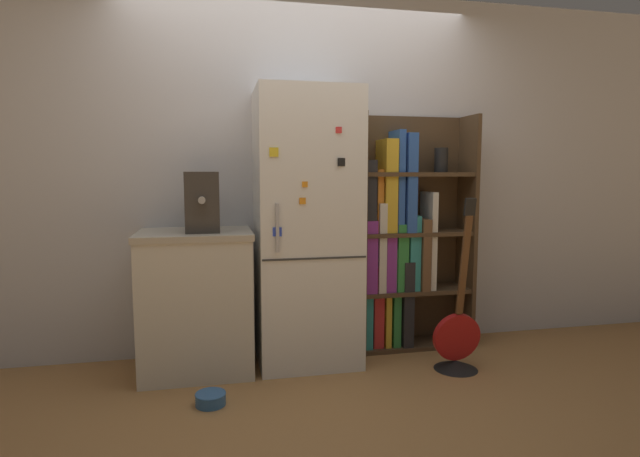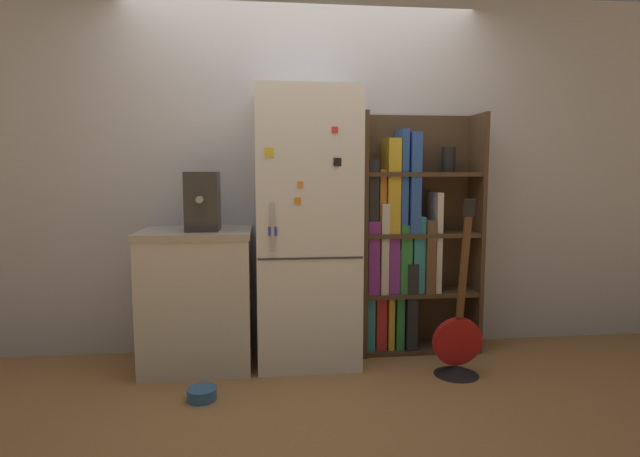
# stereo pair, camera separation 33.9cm
# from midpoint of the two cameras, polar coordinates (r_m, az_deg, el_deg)

# --- Properties ---
(ground_plane) EXTENTS (16.00, 16.00, 0.00)m
(ground_plane) POSITION_cam_midpoint_polar(r_m,az_deg,el_deg) (3.46, -3.84, -15.82)
(ground_plane) COLOR #A87542
(wall_back) EXTENTS (8.00, 0.05, 2.60)m
(wall_back) POSITION_cam_midpoint_polar(r_m,az_deg,el_deg) (3.68, -5.07, 6.23)
(wall_back) COLOR silver
(wall_back) RESTS_ON ground_plane
(refrigerator) EXTENTS (0.68, 0.58, 1.86)m
(refrigerator) POSITION_cam_midpoint_polar(r_m,az_deg,el_deg) (3.40, -4.37, -0.01)
(refrigerator) COLOR white
(refrigerator) RESTS_ON ground_plane
(bookshelf) EXTENTS (0.88, 0.31, 1.73)m
(bookshelf) POSITION_cam_midpoint_polar(r_m,az_deg,el_deg) (3.72, 6.51, -1.56)
(bookshelf) COLOR #4C3823
(bookshelf) RESTS_ON ground_plane
(kitchen_counter) EXTENTS (0.73, 0.59, 0.93)m
(kitchen_counter) POSITION_cam_midpoint_polar(r_m,az_deg,el_deg) (3.45, -16.70, -7.97)
(kitchen_counter) COLOR beige
(kitchen_counter) RESTS_ON ground_plane
(espresso_machine) EXTENTS (0.21, 0.31, 0.38)m
(espresso_machine) POSITION_cam_midpoint_polar(r_m,az_deg,el_deg) (3.31, -16.19, 2.92)
(espresso_machine) COLOR #38332D
(espresso_machine) RESTS_ON kitchen_counter
(guitar) EXTENTS (0.32, 0.29, 1.15)m
(guitar) POSITION_cam_midpoint_polar(r_m,az_deg,el_deg) (3.47, 12.64, -12.90)
(guitar) COLOR black
(guitar) RESTS_ON ground_plane
(pet_bowl) EXTENTS (0.17, 0.17, 0.07)m
(pet_bowl) POSITION_cam_midpoint_polar(r_m,az_deg,el_deg) (3.07, -15.68, -18.23)
(pet_bowl) COLOR #3366A5
(pet_bowl) RESTS_ON ground_plane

